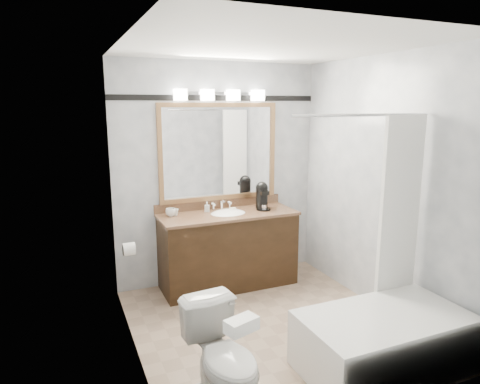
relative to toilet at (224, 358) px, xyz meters
name	(u,v)px	position (x,y,z in m)	size (l,w,h in m)	color
room	(270,195)	(0.76, 0.83, 0.90)	(2.42, 2.62, 2.52)	gray
vanity	(228,248)	(0.76, 1.85, 0.09)	(1.53, 0.58, 0.97)	black
mirror	(219,152)	(0.76, 2.11, 1.15)	(1.40, 0.04, 1.10)	#A37549
vanity_light_bar	(220,95)	(0.76, 2.06, 1.78)	(1.02, 0.14, 0.12)	silver
accent_stripe	(218,98)	(0.76, 2.12, 1.75)	(2.40, 0.01, 0.06)	black
bathtub	(384,333)	(1.31, -0.07, -0.07)	(1.30, 0.75, 1.96)	white
tp_roll	(129,249)	(-0.38, 1.49, 0.35)	(0.12, 0.12, 0.11)	white
toilet	(224,358)	(0.00, 0.00, 0.00)	(0.39, 0.69, 0.71)	white
tissue_box	(242,325)	(0.00, -0.29, 0.39)	(0.20, 0.11, 0.08)	white
coffee_maker	(262,195)	(1.19, 1.86, 0.66)	(0.16, 0.21, 0.32)	black
cup_left	(171,212)	(0.14, 1.96, 0.54)	(0.11, 0.11, 0.08)	white
cup_right	(175,212)	(0.19, 1.97, 0.53)	(0.08, 0.08, 0.07)	white
soap_bottle_a	(207,207)	(0.57, 1.99, 0.55)	(0.05, 0.05, 0.11)	white
soap_bar	(232,209)	(0.86, 1.96, 0.51)	(0.07, 0.05, 0.02)	beige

